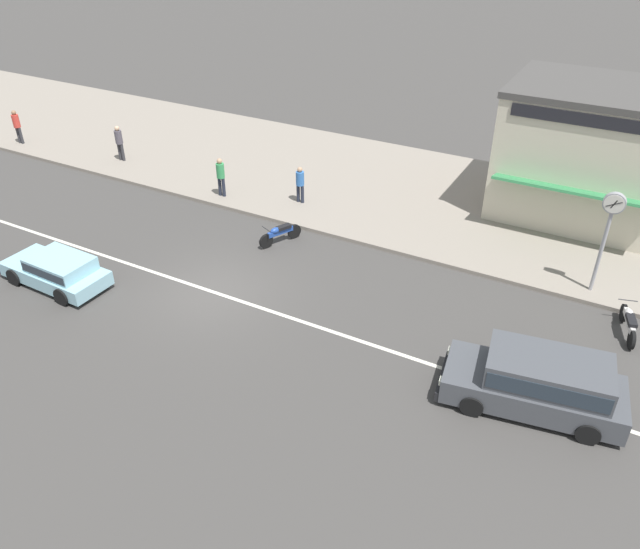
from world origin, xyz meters
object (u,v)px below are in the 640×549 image
(pedestrian_near_clock, at_px, (300,182))
(pedestrian_mid_kerb, at_px, (221,174))
(shopfront_corner_warung, at_px, (591,152))
(motorcycle_1, at_px, (280,233))
(street_clock, at_px, (610,219))
(pedestrian_by_shop, at_px, (17,124))
(minivan_dark_grey_0, at_px, (540,381))
(hatchback_pale_blue_1, at_px, (57,270))
(motorcycle_0, at_px, (629,322))
(pedestrian_far_end, at_px, (119,140))

(pedestrian_near_clock, distance_m, pedestrian_mid_kerb, 3.41)
(shopfront_corner_warung, bearing_deg, motorcycle_1, -140.00)
(street_clock, relative_size, pedestrian_by_shop, 2.05)
(street_clock, bearing_deg, pedestrian_by_shop, 179.62)
(minivan_dark_grey_0, distance_m, hatchback_pale_blue_1, 15.49)
(motorcycle_1, bearing_deg, motorcycle_0, 1.44)
(minivan_dark_grey_0, xyz_separation_m, pedestrian_by_shop, (-27.33, 6.37, 0.30))
(minivan_dark_grey_0, relative_size, pedestrian_near_clock, 3.08)
(motorcycle_0, relative_size, street_clock, 0.54)
(motorcycle_0, xyz_separation_m, pedestrian_mid_kerb, (-16.28, 1.78, 0.71))
(pedestrian_mid_kerb, bearing_deg, pedestrian_far_end, 172.04)
(motorcycle_1, bearing_deg, street_clock, 10.77)
(pedestrian_near_clock, bearing_deg, motorcycle_1, -73.21)
(motorcycle_0, bearing_deg, minivan_dark_grey_0, -111.42)
(pedestrian_mid_kerb, bearing_deg, pedestrian_near_clock, 18.22)
(hatchback_pale_blue_1, xyz_separation_m, pedestrian_far_end, (-5.77, 9.00, 0.55))
(pedestrian_near_clock, relative_size, pedestrian_by_shop, 0.92)
(motorcycle_1, relative_size, pedestrian_by_shop, 1.00)
(pedestrian_by_shop, relative_size, pedestrian_far_end, 1.01)
(minivan_dark_grey_0, height_order, motorcycle_1, minivan_dark_grey_0)
(motorcycle_0, bearing_deg, pedestrian_mid_kerb, 173.75)
(motorcycle_1, relative_size, pedestrian_near_clock, 1.09)
(minivan_dark_grey_0, bearing_deg, pedestrian_far_end, 161.35)
(motorcycle_0, xyz_separation_m, pedestrian_far_end, (-22.88, 2.71, 0.72))
(motorcycle_0, xyz_separation_m, street_clock, (-1.29, 1.75, 2.35))
(pedestrian_near_clock, distance_m, pedestrian_far_end, 9.85)
(pedestrian_near_clock, bearing_deg, pedestrian_mid_kerb, -161.78)
(hatchback_pale_blue_1, bearing_deg, street_clock, 26.95)
(pedestrian_near_clock, bearing_deg, hatchback_pale_blue_1, -114.06)
(motorcycle_0, height_order, pedestrian_by_shop, pedestrian_by_shop)
(pedestrian_mid_kerb, height_order, pedestrian_far_end, pedestrian_far_end)
(hatchback_pale_blue_1, height_order, pedestrian_by_shop, pedestrian_by_shop)
(pedestrian_mid_kerb, bearing_deg, hatchback_pale_blue_1, -95.94)
(street_clock, bearing_deg, pedestrian_near_clock, 174.64)
(hatchback_pale_blue_1, height_order, motorcycle_0, hatchback_pale_blue_1)
(motorcycle_0, distance_m, motorcycle_1, 12.09)
(pedestrian_near_clock, distance_m, pedestrian_by_shop, 16.06)
(minivan_dark_grey_0, xyz_separation_m, hatchback_pale_blue_1, (-15.38, -1.86, -0.26))
(shopfront_corner_warung, bearing_deg, pedestrian_far_end, -166.45)
(motorcycle_0, distance_m, street_clock, 3.20)
(motorcycle_0, distance_m, pedestrian_far_end, 23.05)
(minivan_dark_grey_0, bearing_deg, motorcycle_1, 158.25)
(street_clock, bearing_deg, hatchback_pale_blue_1, -153.05)
(pedestrian_near_clock, bearing_deg, minivan_dark_grey_0, -32.81)
(motorcycle_0, relative_size, pedestrian_near_clock, 1.21)
(motorcycle_1, height_order, pedestrian_far_end, pedestrian_far_end)
(pedestrian_mid_kerb, bearing_deg, street_clock, -0.13)
(pedestrian_near_clock, bearing_deg, pedestrian_far_end, -179.17)
(street_clock, xyz_separation_m, shopfront_corner_warung, (-1.40, 5.82, -0.09))
(pedestrian_near_clock, xyz_separation_m, pedestrian_mid_kerb, (-3.24, -1.07, 0.08))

